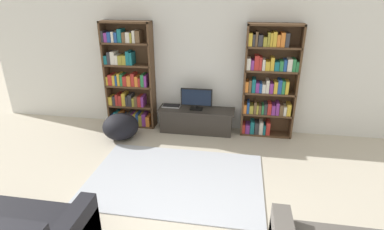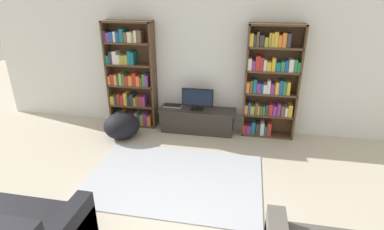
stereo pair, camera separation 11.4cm
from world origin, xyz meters
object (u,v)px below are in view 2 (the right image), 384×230
Objects in this scene: bookshelf_left at (130,79)px; tv_stand at (197,120)px; television at (197,99)px; bookshelf_right at (270,83)px; beanbag_ottoman at (122,126)px; laptop at (173,106)px.

bookshelf_left is 1.41× the size of tv_stand.
tv_stand is at bearing 90.00° from television.
bookshelf_right is 2.88m from beanbag_ottoman.
bookshelf_left and bookshelf_right have the same top height.
television is at bearing -90.00° from tv_stand.
beanbag_ottoman is (-2.69, -0.65, -0.80)m from bookshelf_right.
tv_stand is 2.44× the size of television.
bookshelf_right reaches higher than television.
bookshelf_right is 1.38m from television.
television is (1.38, -0.11, -0.30)m from bookshelf_left.
laptop is (-0.52, 0.08, -0.21)m from television.
tv_stand is (-1.33, -0.10, -0.80)m from bookshelf_right.
tv_stand is 2.22× the size of beanbag_ottoman.
bookshelf_right is at bearing 0.01° from bookshelf_left.
television is 1.71× the size of laptop.
beanbag_ottoman is (-1.36, -0.54, -0.45)m from television.
bookshelf_left is 0.99m from beanbag_ottoman.
television is at bearing -175.11° from bookshelf_right.
tv_stand is 1.46m from beanbag_ottoman.
tv_stand is at bearing -175.49° from bookshelf_right.
bookshelf_left is at bearing 92.02° from beanbag_ottoman.
bookshelf_right is 1.41× the size of tv_stand.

